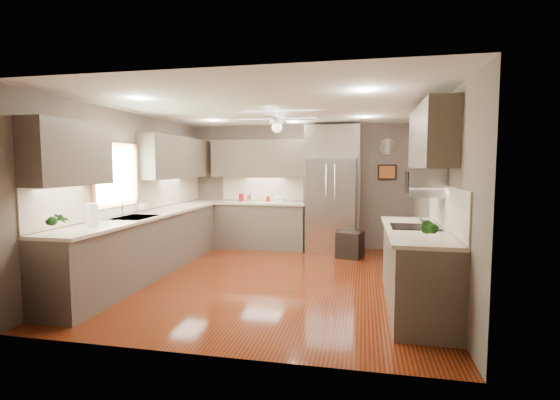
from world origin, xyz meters
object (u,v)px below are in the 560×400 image
(canister_d, at_px, (268,199))
(soap_bottle, at_px, (145,207))
(canister_a, at_px, (241,198))
(bowl, at_px, (280,201))
(stool, at_px, (350,245))
(potted_plant_left, at_px, (55,220))
(refrigerator, at_px, (332,191))
(microwave, at_px, (424,182))
(potted_plant_right, at_px, (428,226))
(paper_towel, at_px, (92,215))
(canister_b, at_px, (249,198))

(canister_d, bearing_deg, soap_bottle, -123.41)
(canister_a, height_order, bowl, canister_a)
(stool, bearing_deg, potted_plant_left, -129.41)
(refrigerator, xyz_separation_m, stool, (0.38, -0.51, -0.95))
(microwave, bearing_deg, canister_d, 133.31)
(potted_plant_right, distance_m, paper_towel, 3.84)
(bowl, bearing_deg, potted_plant_left, -110.95)
(canister_d, relative_size, paper_towel, 0.35)
(paper_towel, bearing_deg, bowl, 66.34)
(potted_plant_left, bearing_deg, paper_towel, 87.76)
(potted_plant_right, bearing_deg, bowl, 120.47)
(refrigerator, xyz_separation_m, paper_towel, (-2.63, -3.61, -0.11))
(paper_towel, bearing_deg, refrigerator, 53.94)
(canister_b, relative_size, potted_plant_left, 0.41)
(stool, bearing_deg, paper_towel, -134.07)
(canister_b, xyz_separation_m, bowl, (0.66, -0.08, -0.04))
(canister_d, bearing_deg, canister_b, -179.78)
(potted_plant_right, relative_size, refrigerator, 0.13)
(potted_plant_left, distance_m, microwave, 4.26)
(canister_d, xyz_separation_m, refrigerator, (1.30, -0.08, 0.19))
(potted_plant_right, xyz_separation_m, stool, (-0.84, 3.32, -0.86))
(canister_b, height_order, paper_towel, paper_towel)
(canister_a, height_order, refrigerator, refrigerator)
(canister_d, distance_m, soap_bottle, 2.67)
(bowl, xyz_separation_m, paper_towel, (-1.58, -3.61, 0.11))
(microwave, relative_size, paper_towel, 1.72)
(microwave, bearing_deg, potted_plant_left, -159.61)
(bowl, bearing_deg, canister_d, 163.33)
(bowl, xyz_separation_m, refrigerator, (1.04, -0.00, 0.22))
(bowl, bearing_deg, potted_plant_right, -59.53)
(canister_a, bearing_deg, stool, -14.73)
(potted_plant_right, bearing_deg, refrigerator, 107.56)
(canister_a, relative_size, paper_towel, 0.50)
(canister_a, height_order, stool, canister_a)
(microwave, xyz_separation_m, stool, (-0.95, 2.20, -1.24))
(paper_towel, bearing_deg, soap_bottle, 95.76)
(canister_d, distance_m, bowl, 0.27)
(soap_bottle, distance_m, potted_plant_left, 2.05)
(canister_b, relative_size, soap_bottle, 0.69)
(canister_b, bearing_deg, refrigerator, -2.73)
(canister_b, height_order, refrigerator, refrigerator)
(potted_plant_left, height_order, refrigerator, refrigerator)
(soap_bottle, height_order, bowl, soap_bottle)
(soap_bottle, xyz_separation_m, refrigerator, (2.77, 2.14, 0.15))
(canister_a, height_order, paper_towel, paper_towel)
(canister_b, distance_m, refrigerator, 1.71)
(soap_bottle, relative_size, paper_towel, 0.60)
(bowl, xyz_separation_m, stool, (1.42, -0.51, -0.73))
(potted_plant_right, bearing_deg, canister_a, 128.23)
(potted_plant_left, height_order, potted_plant_right, potted_plant_left)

